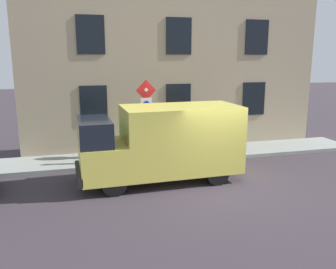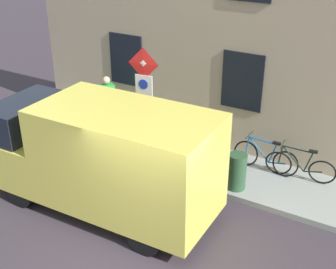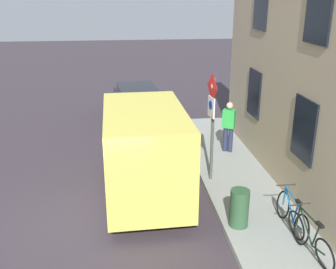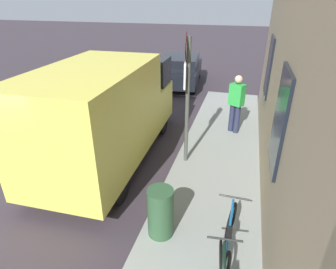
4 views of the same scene
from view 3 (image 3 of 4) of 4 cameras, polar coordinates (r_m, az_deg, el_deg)
The scene contains 10 objects.
ground_plane at distance 9.80m, azimuth -9.87°, elevation -12.61°, with size 80.00×80.00×0.00m, color #383037.
sidewalk_slab at distance 10.26m, azimuth 12.70°, elevation -10.78°, with size 2.04×15.14×0.14m, color gray.
building_facade at distance 9.63m, azimuth 21.97°, elevation 7.67°, with size 0.75×13.14×6.83m.
sign_post_stacked at distance 10.80m, azimuth 6.40°, elevation 3.25°, with size 0.18×0.56×2.99m.
delivery_van at distance 10.64m, azimuth -3.63°, elevation -1.59°, with size 2.13×5.38×2.50m.
parked_hatchback at distance 17.62m, azimuth -4.46°, elevation 5.01°, with size 2.13×4.15×1.38m.
bicycle_black at distance 8.78m, azimuth 19.90°, elevation -13.88°, with size 0.46×1.71×0.89m.
bicycle_blue at distance 9.45m, azimuth 17.55°, elevation -11.03°, with size 0.46×1.71×0.89m.
pedestrian at distance 13.24m, azimuth 8.81°, elevation 1.34°, with size 0.48×0.43×1.72m.
litter_bin at distance 9.26m, azimuth 10.32°, elevation -10.47°, with size 0.44×0.44×0.90m, color #2D5133.
Camera 3 is at (0.66, -8.28, 5.20)m, focal length 41.93 mm.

